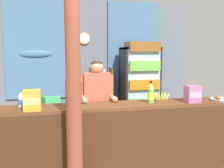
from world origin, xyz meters
name	(u,v)px	position (x,y,z in m)	size (l,w,h in m)	color
ground_plane	(108,152)	(0.00, 1.10, 0.00)	(7.17, 7.17, 0.00)	gray
back_wall_curtained	(92,62)	(-0.02, 2.80, 1.45)	(4.63, 0.22, 2.81)	slate
stall_counter	(121,133)	(0.01, 0.30, 0.59)	(3.25, 0.48, 0.97)	brown
timber_post	(73,86)	(-0.63, -0.01, 1.30)	(0.21, 0.19, 2.71)	brown
drink_fridge	(140,82)	(0.92, 2.19, 1.04)	(0.76, 0.67, 1.89)	#232328
bottle_shelf_rack	(101,97)	(0.12, 2.44, 0.70)	(0.48, 0.28, 1.35)	brown
plastic_lawn_chair	(49,117)	(-0.97, 1.75, 0.49)	(0.44, 0.44, 0.86)	#4CC675
shopkeeper	(97,99)	(-0.23, 0.81, 0.98)	(0.51, 0.42, 1.55)	#28282D
soda_bottle_lime_soda	(151,93)	(0.47, 0.41, 1.10)	(0.09, 0.09, 0.31)	#75C64C
soda_bottle_water	(21,100)	(-1.28, 0.50, 1.06)	(0.07, 0.07, 0.23)	silver
snack_box_choco_powder	(32,100)	(-1.11, 0.26, 1.10)	(0.21, 0.15, 0.26)	gold
snack_box_wafer	(193,94)	(1.06, 0.31, 1.09)	(0.20, 0.16, 0.24)	#B76699
pastry_tray	(223,99)	(1.56, 0.32, 0.99)	(0.36, 0.36, 0.07)	#BCBCC1
banana_bunch	(162,97)	(0.68, 0.50, 1.03)	(0.26, 0.05, 0.16)	#B7C647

